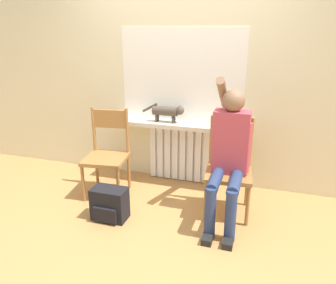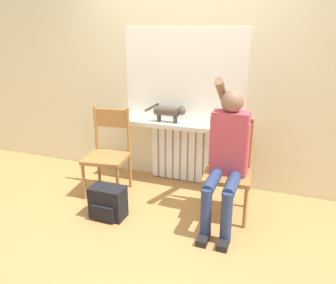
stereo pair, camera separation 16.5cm
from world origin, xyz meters
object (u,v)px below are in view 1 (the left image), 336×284
chair_left (107,153)px  backpack (110,204)px  chair_right (229,167)px  person (229,151)px  cat (168,111)px

chair_left → backpack: 0.66m
chair_right → person: (0.01, -0.13, 0.22)m
chair_left → chair_right: 1.35m
person → backpack: person is taller
chair_left → backpack: chair_left is taller
backpack → person: bearing=19.3°
backpack → chair_right: bearing=25.2°
chair_left → chair_right: bearing=-7.5°
chair_right → cat: 1.00m
person → backpack: 1.27m
chair_right → cat: (-0.78, 0.47, 0.41)m
chair_right → person: size_ratio=0.69×
chair_left → person: (1.35, -0.13, 0.22)m
cat → chair_left: bearing=-140.4°
backpack → cat: bearing=73.2°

